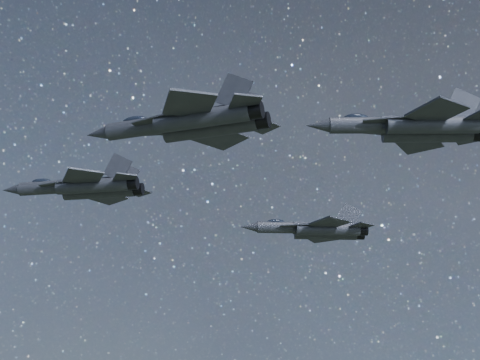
# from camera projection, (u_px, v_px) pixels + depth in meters

# --- Properties ---
(jet_lead) EXTENTS (19.24, 13.41, 4.84)m
(jet_lead) POSITION_uv_depth(u_px,v_px,m) (85.00, 187.00, 83.00)
(jet_lead) COLOR #2C2E37
(jet_left) EXTENTS (17.49, 11.66, 4.44)m
(jet_left) POSITION_uv_depth(u_px,v_px,m) (316.00, 230.00, 88.79)
(jet_left) COLOR #2C2E37
(jet_right) EXTENTS (16.08, 11.45, 4.10)m
(jet_right) POSITION_uv_depth(u_px,v_px,m) (191.00, 123.00, 52.68)
(jet_right) COLOR #2C2E37
(jet_slot) EXTENTS (18.49, 12.49, 4.66)m
(jet_slot) POSITION_uv_depth(u_px,v_px,m) (415.00, 127.00, 65.06)
(jet_slot) COLOR #2C2E37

